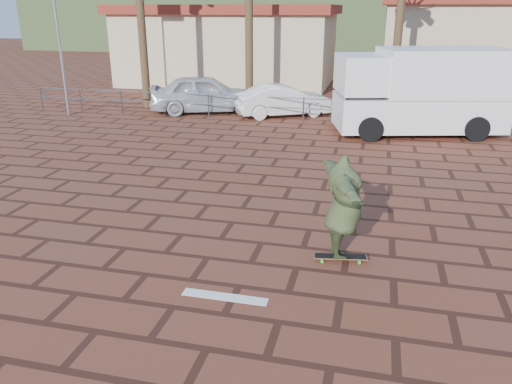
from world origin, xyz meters
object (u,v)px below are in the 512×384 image
at_px(longboard, 340,257).
at_px(campervan, 421,90).
at_px(skateboarder, 344,208).
at_px(car_silver, 206,94).
at_px(car_white, 284,101).

relative_size(longboard, campervan, 0.16).
distance_m(skateboarder, car_silver, 14.30).
bearing_deg(longboard, car_white, 95.44).
xyz_separation_m(campervan, car_white, (-5.33, 1.96, -0.93)).
xyz_separation_m(skateboarder, campervan, (1.93, 10.59, 0.54)).
distance_m(campervan, car_silver, 9.04).
height_order(campervan, car_silver, campervan).
distance_m(skateboarder, campervan, 10.78).
relative_size(longboard, car_white, 0.25).
bearing_deg(skateboarder, car_silver, 11.26).
relative_size(skateboarder, car_white, 0.59).
bearing_deg(car_silver, car_white, -108.97).
height_order(skateboarder, campervan, campervan).
relative_size(skateboarder, campervan, 0.38).
height_order(longboard, campervan, campervan).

